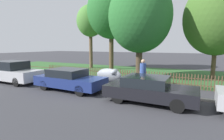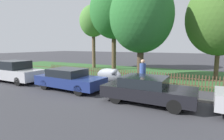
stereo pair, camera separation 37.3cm
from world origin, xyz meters
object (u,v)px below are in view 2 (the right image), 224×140
Objects in this scene: parked_car_black_saloon at (16,71)px; tree_behind_motorcycle at (114,11)px; covered_motorcycle at (110,75)px; parked_car_navy_estate at (69,79)px; tree_far_left at (220,18)px; parked_car_red_compact at (147,89)px; tree_mid_park at (141,16)px; tree_nearest_kerb at (93,21)px; pedestrian_near_fence at (143,73)px.

tree_behind_motorcycle is (3.18, 9.61, 5.64)m from parked_car_black_saloon.
tree_behind_motorcycle reaches higher than covered_motorcycle.
tree_far_left is (8.04, 7.98, 4.13)m from parked_car_navy_estate.
parked_car_black_saloon reaches higher than parked_car_red_compact.
tree_behind_motorcycle is at bearing 125.30° from parked_car_red_compact.
parked_car_black_saloon is at bearing -144.39° from tree_mid_park.
tree_nearest_kerb is at bearing 117.74° from parked_car_navy_estate.
tree_mid_park reaches higher than covered_motorcycle.
parked_car_navy_estate is at bearing 0.76° from parked_car_black_saloon.
tree_mid_park is 5.99m from tree_far_left.
tree_mid_park reaches higher than tree_nearest_kerb.
tree_mid_park is (2.62, 5.41, 4.27)m from parked_car_navy_estate.
parked_car_red_compact is at bearing -110.92° from tree_far_left.
parked_car_navy_estate is 2.68m from covered_motorcycle.
tree_behind_motorcycle is at bearing 138.03° from tree_mid_park.
tree_far_left is (12.79, -1.68, -0.73)m from tree_nearest_kerb.
parked_car_black_saloon is 0.57× the size of tree_far_left.
parked_car_black_saloon is 1.00× the size of parked_car_navy_estate.
covered_motorcycle is at bearing 145.13° from parked_car_red_compact.
covered_motorcycle is (1.63, 2.13, 0.03)m from parked_car_navy_estate.
tree_mid_park is (0.99, 3.28, 4.23)m from covered_motorcycle.
tree_far_left is (9.95, -1.52, -1.63)m from tree_behind_motorcycle.
covered_motorcycle is 0.21× the size of tree_behind_motorcycle.
covered_motorcycle is 9.98m from tree_behind_motorcycle.
parked_car_red_compact is at bearing 90.21° from pedestrian_near_fence.
tree_behind_motorcycle reaches higher than tree_nearest_kerb.
tree_nearest_kerb is (-6.38, 7.53, 4.83)m from covered_motorcycle.
tree_mid_park is at bearing 75.19° from covered_motorcycle.
pedestrian_near_fence is (5.88, -7.50, -5.36)m from tree_behind_motorcycle.
parked_car_black_saloon is 2.35× the size of pedestrian_near_fence.
tree_far_left reaches higher than parked_car_black_saloon.
tree_behind_motorcycle is 10.20m from tree_far_left.
tree_mid_park is (7.38, -4.25, -0.59)m from tree_nearest_kerb.
pedestrian_near_fence is at bearing 113.88° from parked_car_red_compact.
pedestrian_near_fence reaches higher than parked_car_black_saloon.
parked_car_navy_estate is 4.46m from pedestrian_near_fence.
tree_mid_park reaches higher than tree_far_left.
tree_mid_park reaches higher than parked_car_red_compact.
pedestrian_near_fence is at bearing -41.30° from tree_nearest_kerb.
parked_car_red_compact is 4.01m from covered_motorcycle.
parked_car_black_saloon is at bearing -177.17° from parked_car_navy_estate.
tree_behind_motorcycle is at bearing 117.72° from covered_motorcycle.
parked_car_navy_estate is at bearing -63.80° from tree_nearest_kerb.
parked_car_navy_estate is 2.35× the size of pedestrian_near_fence.
tree_mid_park reaches higher than parked_car_navy_estate.
covered_motorcycle is 0.25× the size of tree_mid_park.
parked_car_red_compact is 7.40m from tree_mid_park.
tree_nearest_kerb is (-9.68, 9.82, 4.88)m from parked_car_red_compact.
parked_car_red_compact is at bearing -45.43° from tree_nearest_kerb.
tree_nearest_kerb is at bearing 176.74° from tree_behind_motorcycle.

